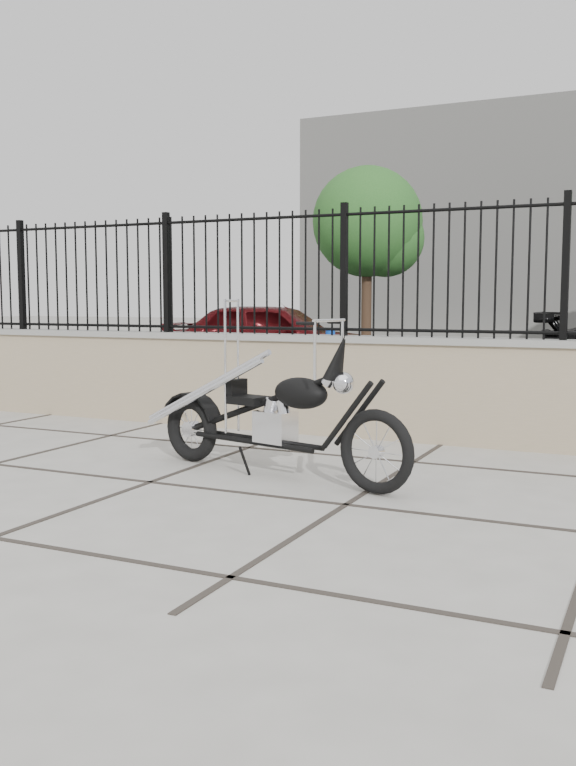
# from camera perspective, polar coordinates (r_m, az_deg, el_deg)

# --- Properties ---
(ground_plane) EXTENTS (90.00, 90.00, 0.00)m
(ground_plane) POSITION_cam_1_polar(r_m,az_deg,el_deg) (5.23, 4.10, -8.56)
(ground_plane) COLOR #99968E
(ground_plane) RESTS_ON ground
(parking_lot) EXTENTS (30.00, 30.00, 0.00)m
(parking_lot) POSITION_cam_1_polar(r_m,az_deg,el_deg) (17.37, 19.17, 1.27)
(parking_lot) COLOR black
(parking_lot) RESTS_ON ground
(retaining_wall) EXTENTS (14.00, 0.36, 0.96)m
(retaining_wall) POSITION_cam_1_polar(r_m,az_deg,el_deg) (7.49, 11.05, -0.52)
(retaining_wall) COLOR gray
(retaining_wall) RESTS_ON ground_plane
(iron_fence) EXTENTS (14.00, 0.08, 1.20)m
(iron_fence) POSITION_cam_1_polar(r_m,az_deg,el_deg) (7.45, 11.21, 7.76)
(iron_fence) COLOR black
(iron_fence) RESTS_ON retaining_wall
(chopper_motorcycle) EXTENTS (2.24, 0.92, 1.33)m
(chopper_motorcycle) POSITION_cam_1_polar(r_m,az_deg,el_deg) (5.95, -1.23, -0.27)
(chopper_motorcycle) COLOR black
(chopper_motorcycle) RESTS_ON ground_plane
(car_red) EXTENTS (3.96, 2.06, 1.29)m
(car_red) POSITION_cam_1_polar(r_m,az_deg,el_deg) (13.46, -0.93, 3.09)
(car_red) COLOR #45090C
(car_red) RESTS_ON parking_lot
(bollard_a) EXTENTS (0.13, 0.13, 0.94)m
(bollard_a) POSITION_cam_1_polar(r_m,az_deg,el_deg) (9.83, 2.98, 1.04)
(bollard_a) COLOR #0A50A4
(bollard_a) RESTS_ON ground_plane
(tree_left) EXTENTS (3.00, 3.00, 5.06)m
(tree_left) POSITION_cam_1_polar(r_m,az_deg,el_deg) (22.62, 5.60, 11.56)
(tree_left) COLOR #382619
(tree_left) RESTS_ON ground_plane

